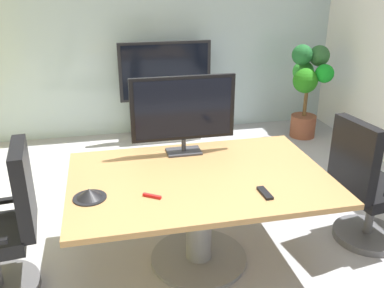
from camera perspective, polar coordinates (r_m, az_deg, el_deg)
ground_plane at (r=3.48m, az=0.99°, el=-15.05°), size 7.00×7.00×0.00m
wall_back_glass_partition at (r=5.78m, az=-6.01°, el=14.28°), size 5.28×0.10×2.62m
conference_table at (r=3.14m, az=0.99°, el=-7.33°), size 1.88×1.25×0.74m
office_chair_left at (r=3.19m, az=-24.27°, el=-11.25°), size 0.62×0.59×1.09m
office_chair_right at (r=3.69m, az=22.57°, el=-6.20°), size 0.62×0.60×1.09m
tv_monitor at (r=3.32m, az=-1.21°, el=4.59°), size 0.84×0.18×0.64m
wall_display_unit at (r=5.64m, az=-3.59°, el=5.09°), size 1.20×0.36×1.31m
potted_plant at (r=5.81m, az=15.50°, el=8.02°), size 0.55×0.68×1.26m
conference_phone at (r=2.83m, az=-13.82°, el=-6.66°), size 0.22×0.22×0.07m
remote_control at (r=2.85m, az=9.93°, el=-6.59°), size 0.06×0.17×0.02m
whiteboard_marker at (r=2.78m, az=-5.48°, el=-7.08°), size 0.12×0.09×0.02m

